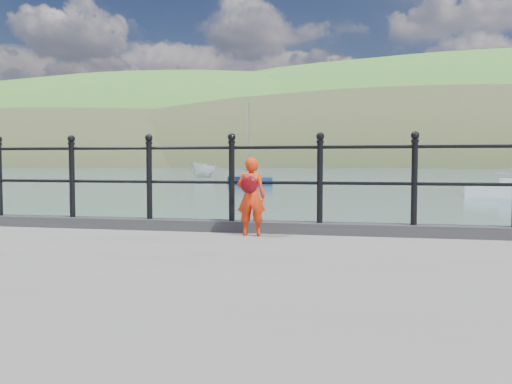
% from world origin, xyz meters
% --- Properties ---
extents(ground, '(600.00, 600.00, 0.00)m').
position_xyz_m(ground, '(0.00, 0.00, 0.00)').
color(ground, '#2D4251').
rests_on(ground, ground).
extents(kerb, '(60.00, 0.30, 0.15)m').
position_xyz_m(kerb, '(0.00, -0.15, 1.07)').
color(kerb, '#28282B').
rests_on(kerb, quay).
extents(railing, '(18.11, 0.11, 1.20)m').
position_xyz_m(railing, '(0.00, -0.15, 1.82)').
color(railing, black).
rests_on(railing, kerb).
extents(far_shore, '(830.00, 200.00, 156.00)m').
position_xyz_m(far_shore, '(38.34, 239.41, -22.57)').
color(far_shore, '#333A21').
rests_on(far_shore, ground).
extents(child, '(0.38, 0.31, 1.01)m').
position_xyz_m(child, '(-0.25, -0.51, 1.52)').
color(child, red).
rests_on(child, quay).
extents(launch_white, '(2.86, 5.09, 1.85)m').
position_xyz_m(launch_white, '(-18.40, 55.30, 0.93)').
color(launch_white, silver).
rests_on(launch_white, ground).
extents(sailboat_port, '(4.31, 4.38, 6.95)m').
position_xyz_m(sailboat_port, '(-8.43, 36.02, 0.34)').
color(sailboat_port, navy).
rests_on(sailboat_port, ground).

